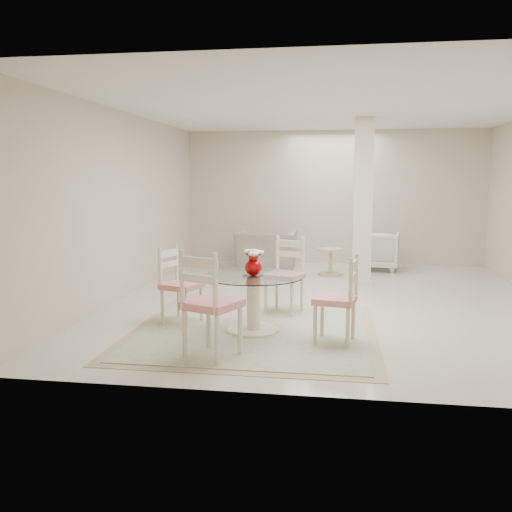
# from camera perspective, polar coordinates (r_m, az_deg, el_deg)

# --- Properties ---
(ground) EXTENTS (7.00, 7.00, 0.00)m
(ground) POSITION_cam_1_polar(r_m,az_deg,el_deg) (7.87, 7.66, -4.66)
(ground) COLOR beige
(ground) RESTS_ON ground
(room_shell) EXTENTS (6.02, 7.02, 2.71)m
(room_shell) POSITION_cam_1_polar(r_m,az_deg,el_deg) (7.67, 7.92, 8.97)
(room_shell) COLOR beige
(room_shell) RESTS_ON ground
(column) EXTENTS (0.30, 0.30, 2.70)m
(column) POSITION_cam_1_polar(r_m,az_deg,el_deg) (8.99, 11.18, 5.55)
(column) COLOR beige
(column) RESTS_ON ground
(area_rug) EXTENTS (2.78, 2.78, 0.02)m
(area_rug) POSITION_cam_1_polar(r_m,az_deg,el_deg) (6.23, -0.28, -7.95)
(area_rug) COLOR tan
(area_rug) RESTS_ON ground
(dining_table) EXTENTS (1.14, 1.14, 0.66)m
(dining_table) POSITION_cam_1_polar(r_m,az_deg,el_deg) (6.15, -0.28, -5.02)
(dining_table) COLOR #F7EBCB
(dining_table) RESTS_ON ground
(red_vase) EXTENTS (0.23, 0.21, 0.30)m
(red_vase) POSITION_cam_1_polar(r_m,az_deg,el_deg) (6.06, -0.28, -0.69)
(red_vase) COLOR #AC0506
(red_vase) RESTS_ON dining_table
(dining_chair_east) EXTENTS (0.49, 0.49, 1.04)m
(dining_chair_east) POSITION_cam_1_polar(r_m,az_deg,el_deg) (5.77, 8.98, -3.84)
(dining_chair_east) COLOR beige
(dining_chair_east) RESTS_ON ground
(dining_chair_north) EXTENTS (0.54, 0.54, 1.09)m
(dining_chair_north) POSITION_cam_1_polar(r_m,az_deg,el_deg) (7.02, 3.22, -1.39)
(dining_chair_north) COLOR #EEE8C4
(dining_chair_north) RESTS_ON ground
(dining_chair_west) EXTENTS (0.52, 0.52, 1.03)m
(dining_chair_west) POSITION_cam_1_polar(r_m,az_deg,el_deg) (6.59, -8.33, -2.38)
(dining_chair_west) COLOR #EEE6C4
(dining_chair_west) RESTS_ON ground
(dining_chair_south) EXTENTS (0.62, 0.62, 1.18)m
(dining_chair_south) POSITION_cam_1_polar(r_m,az_deg,el_deg) (5.20, -5.13, -4.25)
(dining_chair_south) COLOR beige
(dining_chair_south) RESTS_ON ground
(recliner_taupe) EXTENTS (1.12, 0.98, 0.73)m
(recliner_taupe) POSITION_cam_1_polar(r_m,az_deg,el_deg) (10.50, 1.10, 0.66)
(recliner_taupe) COLOR gray
(recliner_taupe) RESTS_ON ground
(armchair_white) EXTENTS (0.88, 0.90, 0.72)m
(armchair_white) POSITION_cam_1_polar(r_m,az_deg,el_deg) (10.67, 12.69, 0.57)
(armchair_white) COLOR silver
(armchair_white) RESTS_ON ground
(side_table) EXTENTS (0.47, 0.47, 0.48)m
(side_table) POSITION_cam_1_polar(r_m,az_deg,el_deg) (9.91, 7.84, -0.70)
(side_table) COLOR #D8BE85
(side_table) RESTS_ON ground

